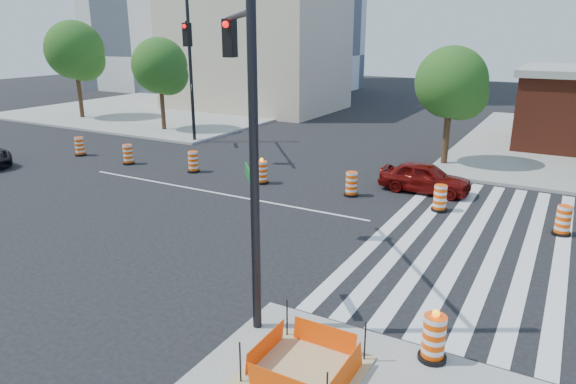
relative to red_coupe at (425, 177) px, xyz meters
name	(u,v)px	position (x,y,z in m)	size (l,w,h in m)	color
ground	(215,193)	(-7.75, -4.46, -0.65)	(120.00, 120.00, 0.00)	black
sidewalk_nw	(174,108)	(-25.75, 13.54, -0.57)	(22.00, 22.00, 0.15)	gray
crosswalk_east	(484,242)	(3.20, -4.46, -0.64)	(6.75, 13.50, 0.01)	silver
lane_centerline	(215,193)	(-7.75, -4.46, -0.64)	(14.00, 0.12, 0.01)	silver
excavation_pit	(304,369)	(1.25, -13.46, -0.43)	(2.20, 2.20, 0.90)	tan
beige_midrise	(255,50)	(-19.75, 17.54, 4.35)	(14.00, 10.00, 10.00)	#C5B696
red_coupe	(425,177)	(0.00, 0.00, 0.00)	(1.53, 3.80, 1.30)	#5E0A08
signal_pole_se	(243,87)	(-1.62, -11.12, 4.70)	(4.34, 5.18, 8.74)	black
signal_pole_nw	(189,54)	(-14.06, 1.95, 4.73)	(4.30, 5.27, 8.80)	black
pit_drum	(434,339)	(3.34, -11.82, -0.02)	(0.58, 0.58, 1.15)	black
tree_north_a	(76,53)	(-28.49, 6.05, 4.32)	(4.35, 4.35, 7.40)	#382314
tree_north_b	(161,69)	(-19.33, 5.25, 3.54)	(3.67, 3.67, 6.23)	#382314
tree_north_c	(452,87)	(-0.28, 5.03, 3.34)	(3.53, 3.50, 5.95)	#382314
median_drum_0	(80,147)	(-18.41, -2.56, -0.17)	(0.60, 0.60, 1.02)	black
median_drum_1	(128,155)	(-14.64, -2.65, -0.17)	(0.60, 0.60, 1.02)	black
median_drum_2	(193,162)	(-10.70, -2.24, -0.17)	(0.60, 0.60, 1.02)	black
median_drum_3	(262,173)	(-6.74, -2.27, -0.16)	(0.60, 0.60, 1.18)	black
median_drum_4	(351,185)	(-2.51, -2.02, -0.17)	(0.60, 0.60, 1.02)	black
median_drum_5	(440,199)	(1.16, -2.13, -0.17)	(0.60, 0.60, 1.02)	black
median_drum_6	(563,221)	(5.35, -2.55, -0.17)	(0.60, 0.60, 1.02)	black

